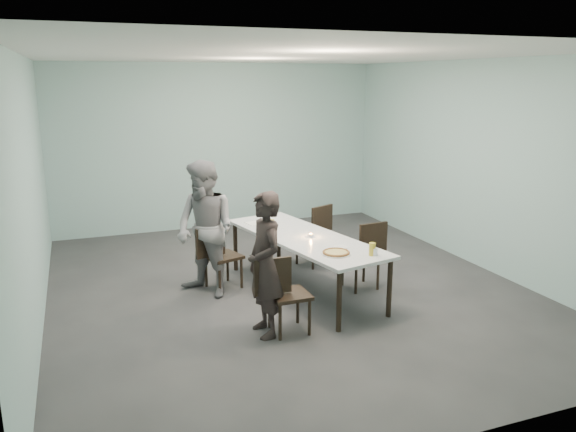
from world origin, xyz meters
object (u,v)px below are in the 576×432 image
object	(u,v)px
chair_far_left	(218,252)
diner_far	(206,229)
table	(304,240)
chair_far_right	(317,231)
side_plate	(341,247)
beer_glass	(372,249)
water_tumbler	(374,252)
pizza	(336,253)
diner_near	(265,265)
tealight	(311,235)
chair_near_left	(282,290)
amber_tumbler	(272,222)
chair_near_right	(366,251)

from	to	relation	value
chair_far_left	diner_far	distance (m)	0.44
table	chair_far_left	size ratio (longest dim) A/B	3.14
chair_far_left	chair_far_right	xyz separation A→B (m)	(1.65, 0.51, 0.00)
diner_far	side_plate	world-z (taller)	diner_far
chair_far_right	diner_far	bearing A→B (deg)	-2.33
beer_glass	water_tumbler	world-z (taller)	beer_glass
table	pizza	distance (m)	0.85
table	chair_far_right	bearing A→B (deg)	58.07
water_tumbler	diner_far	bearing A→B (deg)	140.22
diner_near	side_plate	world-z (taller)	diner_near
chair_far_right	diner_near	distance (m)	2.54
tealight	beer_glass	bearing A→B (deg)	-69.82
table	chair_near_left	distance (m)	1.29
tealight	water_tumbler	bearing A→B (deg)	-68.89
tealight	amber_tumbler	xyz separation A→B (m)	(-0.27, 0.74, 0.02)
chair_far_left	water_tumbler	xyz separation A→B (m)	(1.46, -1.52, 0.29)
chair_far_left	diner_near	xyz separation A→B (m)	(0.15, -1.51, 0.29)
diner_near	water_tumbler	bearing A→B (deg)	86.26
diner_far	amber_tumbler	xyz separation A→B (m)	(1.01, 0.34, -0.08)
chair_near_right	pizza	bearing A→B (deg)	37.28
water_tumbler	beer_glass	bearing A→B (deg)	159.96
pizza	beer_glass	bearing A→B (deg)	-27.02
chair_far_right	diner_near	world-z (taller)	diner_near
chair_near_right	diner_near	xyz separation A→B (m)	(-1.71, -0.88, 0.29)
side_plate	amber_tumbler	xyz separation A→B (m)	(-0.42, 1.29, 0.04)
tealight	chair_near_right	bearing A→B (deg)	-5.88
water_tumbler	chair_far_right	bearing A→B (deg)	84.87
side_plate	water_tumbler	size ratio (longest dim) A/B	2.00
chair_far_left	chair_near_right	xyz separation A→B (m)	(1.85, -0.63, 0.00)
pizza	tealight	size ratio (longest dim) A/B	6.07
diner_near	water_tumbler	xyz separation A→B (m)	(1.32, -0.01, 0.00)
table	diner_near	xyz separation A→B (m)	(-0.88, -1.03, 0.10)
chair_far_right	tealight	xyz separation A→B (m)	(-0.56, -1.06, 0.27)
chair_near_left	tealight	distance (m)	1.29
pizza	side_plate	distance (m)	0.28
side_plate	diner_near	bearing A→B (deg)	-159.51
diner_far	water_tumbler	xyz separation A→B (m)	(1.65, -1.37, -0.08)
amber_tumbler	diner_near	bearing A→B (deg)	-111.62
pizza	beer_glass	distance (m)	0.42
chair_far_left	beer_glass	size ratio (longest dim) A/B	5.80
pizza	tealight	bearing A→B (deg)	89.03
chair_far_left	chair_far_right	world-z (taller)	same
diner_far	side_plate	xyz separation A→B (m)	(1.43, -0.95, -0.12)
table	diner_near	bearing A→B (deg)	-130.51
table	chair_near_right	xyz separation A→B (m)	(0.83, -0.15, -0.19)
beer_glass	tealight	world-z (taller)	beer_glass
chair_far_right	diner_far	xyz separation A→B (m)	(-1.83, -0.66, 0.37)
table	diner_near	world-z (taller)	diner_near
pizza	side_plate	bearing A→B (deg)	53.22
chair_near_left	chair_far_left	distance (m)	1.59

